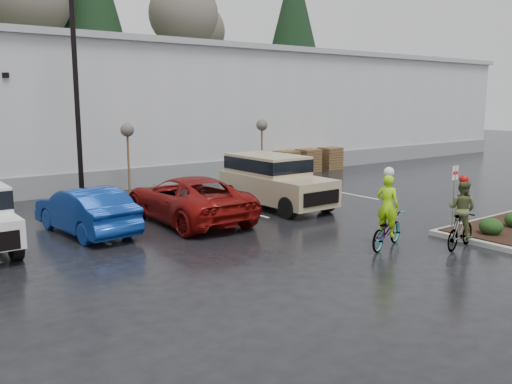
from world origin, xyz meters
TOP-DOWN VIEW (x-y plane):
  - ground at (0.00, 0.00)m, footprint 120.00×120.00m
  - warehouse at (0.00, 21.99)m, footprint 60.50×15.50m
  - lamppost at (-4.00, 12.00)m, footprint 0.50×1.00m
  - sapling_mid at (-1.50, 13.00)m, footprint 0.60×0.60m
  - sapling_east at (6.00, 13.00)m, footprint 0.60×0.60m
  - pallet_stack_a at (8.50, 14.00)m, footprint 1.20×1.20m
  - pallet_stack_b at (10.20, 14.00)m, footprint 1.20×1.20m
  - pallet_stack_c at (12.00, 14.00)m, footprint 1.20×1.20m
  - shrub_a at (4.00, -1.00)m, footprint 0.70×0.70m
  - fire_lane_sign at (3.80, 0.20)m, footprint 0.30×0.05m
  - car_blue at (-5.56, 7.25)m, footprint 2.02×4.68m
  - car_red at (-2.07, 6.83)m, footprint 2.80×5.82m
  - suv_tan at (1.93, 6.79)m, footprint 2.20×5.10m
  - cyclist_hivis at (0.77, 0.36)m, footprint 2.05×1.23m
  - cyclist_olive at (2.37, -0.99)m, footprint 1.71×0.86m

SIDE VIEW (x-z plane):
  - ground at x=0.00m, z-range 0.00..0.00m
  - shrub_a at x=4.00m, z-range 0.15..0.67m
  - pallet_stack_a at x=8.50m, z-range 0.00..1.35m
  - pallet_stack_b at x=10.20m, z-range 0.00..1.35m
  - pallet_stack_c at x=12.00m, z-range 0.00..1.35m
  - cyclist_hivis at x=0.77m, z-range -0.45..1.90m
  - car_blue at x=-5.56m, z-range 0.00..1.50m
  - cyclist_olive at x=2.37m, z-range -0.28..1.87m
  - car_red at x=-2.07m, z-range 0.00..1.60m
  - suv_tan at x=1.93m, z-range 0.00..2.06m
  - fire_lane_sign at x=3.80m, z-range 0.31..2.51m
  - sapling_mid at x=-1.50m, z-range 1.13..4.33m
  - sapling_east at x=6.00m, z-range 1.13..4.33m
  - warehouse at x=0.00m, z-range 0.05..7.25m
  - lamppost at x=-4.00m, z-range 1.07..10.30m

